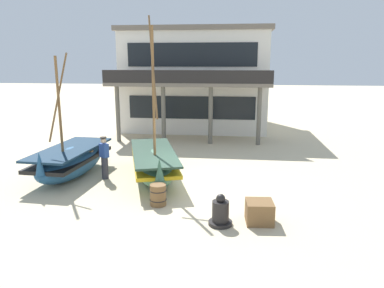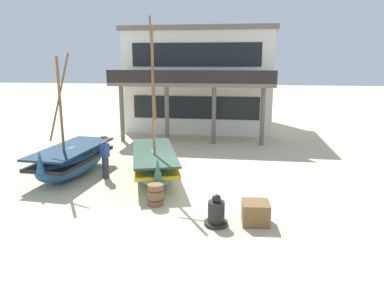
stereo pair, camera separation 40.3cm
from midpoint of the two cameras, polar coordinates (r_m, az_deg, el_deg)
ground_plane at (r=13.63m, az=0.24°, el=-6.68°), size 120.00×120.00×0.00m
fishing_boat_near_left at (r=14.57m, az=-5.17°, el=-2.89°), size 2.96×5.11×6.25m
fishing_boat_centre_large at (r=15.48m, az=-17.54°, el=-2.38°), size 2.00×4.49×4.87m
fisherman_by_hull at (r=14.76m, az=-12.66°, el=-2.08°), size 0.42×0.38×1.68m
capstan_winch at (r=10.52m, az=4.91°, el=-10.71°), size 0.68×0.68×0.92m
wooden_barrel at (r=11.91m, az=-4.72°, el=-7.88°), size 0.56×0.56×0.70m
cargo_crate at (r=10.80m, az=10.97°, el=-10.50°), size 0.82×0.82×0.64m
harbor_building_main at (r=25.87m, az=2.05°, el=10.12°), size 9.68×9.66×6.65m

